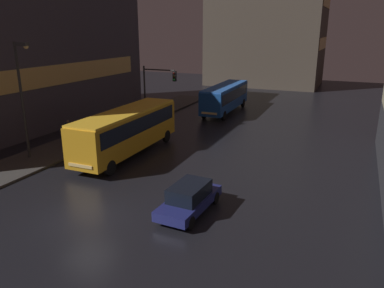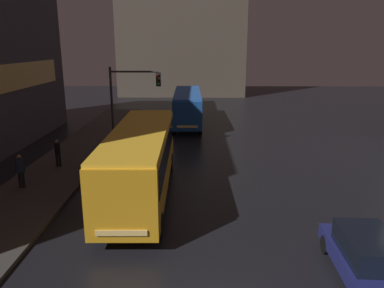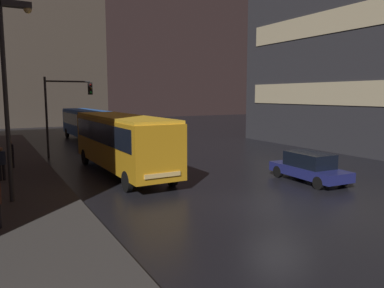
{
  "view_description": "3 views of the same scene",
  "coord_description": "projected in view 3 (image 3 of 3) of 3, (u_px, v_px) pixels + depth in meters",
  "views": [
    {
      "loc": [
        11.64,
        -13.28,
        9.07
      ],
      "look_at": [
        1.54,
        9.64,
        1.34
      ],
      "focal_mm": 35.0,
      "sensor_mm": 36.0,
      "label": 1
    },
    {
      "loc": [
        -0.88,
        -7.79,
        7.2
      ],
      "look_at": [
        -1.13,
        11.86,
        1.98
      ],
      "focal_mm": 35.0,
      "sensor_mm": 36.0,
      "label": 2
    },
    {
      "loc": [
        -10.23,
        -11.37,
        4.55
      ],
      "look_at": [
        0.96,
        9.13,
        1.47
      ],
      "focal_mm": 35.0,
      "sensor_mm": 36.0,
      "label": 3
    }
  ],
  "objects": [
    {
      "name": "bus_near",
      "position": [
        122.0,
        138.0,
        21.46
      ],
      "size": [
        2.78,
        10.99,
        3.37
      ],
      "rotation": [
        0.0,
        0.0,
        3.16
      ],
      "color": "orange",
      "rests_on": "ground"
    },
    {
      "name": "building_far_backdrop",
      "position": [
        38.0,
        60.0,
        56.84
      ],
      "size": [
        18.07,
        12.0,
        19.45
      ],
      "color": "#4C4238",
      "rests_on": "ground"
    },
    {
      "name": "bus_far",
      "position": [
        86.0,
        122.0,
        37.15
      ],
      "size": [
        2.63,
        10.45,
        3.07
      ],
      "rotation": [
        0.0,
        0.0,
        3.16
      ],
      "color": "#194793",
      "rests_on": "ground"
    },
    {
      "name": "traffic_light_main",
      "position": [
        64.0,
        103.0,
        27.06
      ],
      "size": [
        3.39,
        0.35,
        5.81
      ],
      "color": "#2D2D2D",
      "rests_on": "ground"
    },
    {
      "name": "ground_plane",
      "position": [
        278.0,
        206.0,
        15.35
      ],
      "size": [
        120.0,
        120.0,
        0.0
      ],
      "primitive_type": "plane",
      "color": "black"
    },
    {
      "name": "street_lamp_sidewalk",
      "position": [
        10.0,
        72.0,
        14.98
      ],
      "size": [
        1.25,
        0.36,
        8.11
      ],
      "color": "#2D2D2D",
      "rests_on": "sidewalk_left"
    },
    {
      "name": "building_right_block",
      "position": [
        366.0,
        54.0,
        32.09
      ],
      "size": [
        10.07,
        20.29,
        16.11
      ],
      "color": "#2D2D33",
      "rests_on": "ground"
    },
    {
      "name": "sidewalk_left",
      "position": [
        19.0,
        180.0,
        19.77
      ],
      "size": [
        4.0,
        48.0,
        0.15
      ],
      "color": "#3D3A38",
      "rests_on": "ground"
    },
    {
      "name": "car_taxi",
      "position": [
        309.0,
        167.0,
        19.68
      ],
      "size": [
        1.98,
        4.51,
        1.54
      ],
      "rotation": [
        0.0,
        0.0,
        3.1
      ],
      "color": "navy",
      "rests_on": "ground"
    },
    {
      "name": "pedestrian_mid",
      "position": [
        11.0,
        152.0,
        22.57
      ],
      "size": [
        0.46,
        0.46,
        1.64
      ],
      "rotation": [
        0.0,
        0.0,
        4.04
      ],
      "color": "black",
      "rests_on": "sidewalk_left"
    },
    {
      "name": "pedestrian_near",
      "position": [
        1.0,
        160.0,
        19.23
      ],
      "size": [
        0.62,
        0.62,
        1.75
      ],
      "rotation": [
        0.0,
        0.0,
        3.96
      ],
      "color": "black",
      "rests_on": "sidewalk_left"
    }
  ]
}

